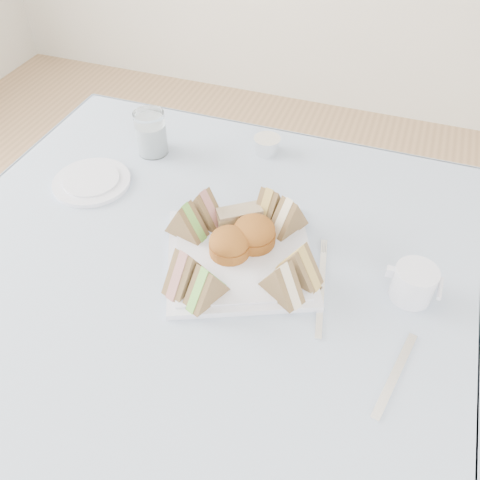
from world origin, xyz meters
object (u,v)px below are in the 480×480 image
(table, at_px, (199,377))
(serving_plate, at_px, (240,257))
(water_glass, at_px, (151,133))
(creamer_jug, at_px, (414,283))

(table, bearing_deg, serving_plate, 35.38)
(table, distance_m, serving_plate, 0.39)
(serving_plate, height_order, water_glass, water_glass)
(table, relative_size, serving_plate, 3.39)
(table, relative_size, creamer_jug, 12.34)
(table, bearing_deg, water_glass, 125.63)
(table, height_order, water_glass, water_glass)
(creamer_jug, bearing_deg, serving_plate, -175.20)
(serving_plate, distance_m, creamer_jug, 0.31)
(table, xyz_separation_m, serving_plate, (0.08, 0.06, 0.38))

